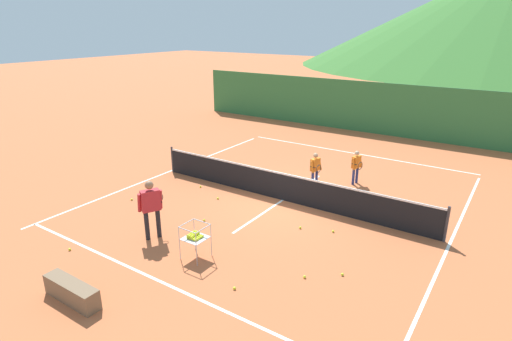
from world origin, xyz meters
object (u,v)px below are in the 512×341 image
object	(u,v)px
tennis_net	(283,186)
tennis_ball_9	(305,277)
ball_cart	(195,236)
tennis_ball_4	(132,199)
tennis_ball_5	(218,198)
tennis_ball_0	(70,249)
student_1	(356,164)
tennis_ball_7	(342,274)
tennis_ball_10	(234,288)
instructor	(151,204)
tennis_ball_2	(201,187)
tennis_ball_11	(300,228)
tennis_ball_8	(333,231)
tennis_ball_3	(204,220)
courtside_bench	(72,292)
student_0	(315,167)

from	to	relation	value
tennis_net	tennis_ball_9	bearing A→B (deg)	-53.33
ball_cart	tennis_ball_4	world-z (taller)	ball_cart
tennis_ball_4	tennis_ball_5	world-z (taller)	same
tennis_ball_0	tennis_ball_9	size ratio (longest dim) A/B	1.00
student_1	tennis_ball_7	xyz separation A→B (m)	(1.95, -5.86, -0.73)
student_1	tennis_ball_10	size ratio (longest dim) A/B	18.72
tennis_ball_10	tennis_ball_0	bearing A→B (deg)	-167.22
tennis_ball_9	tennis_ball_7	bearing A→B (deg)	39.95
ball_cart	tennis_ball_0	xyz separation A→B (m)	(-2.97, -1.60, -0.56)
tennis_ball_7	student_1	bearing A→B (deg)	108.37
tennis_ball_0	tennis_ball_5	size ratio (longest dim) A/B	1.00
tennis_net	tennis_ball_9	world-z (taller)	tennis_net
tennis_ball_7	instructor	bearing A→B (deg)	-166.99
tennis_net	tennis_ball_7	bearing A→B (deg)	-41.87
tennis_ball_2	tennis_ball_11	xyz separation A→B (m)	(4.53, -0.84, 0.00)
student_1	tennis_ball_8	distance (m)	4.14
instructor	tennis_ball_11	distance (m)	4.28
tennis_ball_3	tennis_ball_8	world-z (taller)	same
tennis_ball_2	tennis_ball_7	distance (m)	6.91
tennis_ball_2	instructor	bearing A→B (deg)	-68.76
tennis_ball_4	tennis_ball_2	bearing A→B (deg)	61.78
tennis_ball_7	tennis_ball_2	bearing A→B (deg)	159.75
tennis_net	tennis_ball_8	distance (m)	2.67
tennis_ball_9	tennis_ball_11	bearing A→B (deg)	120.28
tennis_net	courtside_bench	size ratio (longest dim) A/B	6.84
tennis_ball_11	tennis_ball_5	bearing A→B (deg)	174.09
tennis_ball_4	instructor	bearing A→B (deg)	-28.62
instructor	ball_cart	world-z (taller)	instructor
student_0	courtside_bench	bearing A→B (deg)	-99.08
tennis_ball_0	tennis_ball_11	distance (m)	6.31
student_1	tennis_ball_5	distance (m)	5.23
tennis_ball_10	tennis_ball_11	world-z (taller)	same
tennis_ball_0	instructor	bearing A→B (deg)	52.58
tennis_ball_2	tennis_ball_10	world-z (taller)	same
tennis_ball_0	tennis_ball_5	world-z (taller)	same
tennis_ball_2	tennis_ball_8	distance (m)	5.45
tennis_ball_11	tennis_ball_9	bearing A→B (deg)	-59.72
instructor	tennis_ball_5	xyz separation A→B (m)	(-0.19, 3.08, -0.98)
student_0	tennis_ball_11	size ratio (longest dim) A/B	19.12
ball_cart	tennis_ball_8	size ratio (longest dim) A/B	13.22
student_0	student_1	xyz separation A→B (m)	(1.10, 1.15, -0.02)
tennis_ball_7	tennis_ball_9	distance (m)	0.91
tennis_net	tennis_ball_0	world-z (taller)	tennis_net
tennis_ball_3	tennis_ball_5	distance (m)	1.67
tennis_ball_9	courtside_bench	bearing A→B (deg)	-136.90
instructor	tennis_ball_7	world-z (taller)	instructor
instructor	tennis_ball_11	size ratio (longest dim) A/B	24.90
student_1	tennis_ball_0	size ratio (longest dim) A/B	18.72
tennis_ball_0	tennis_ball_10	size ratio (longest dim) A/B	1.00
student_0	tennis_ball_0	size ratio (longest dim) A/B	19.12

